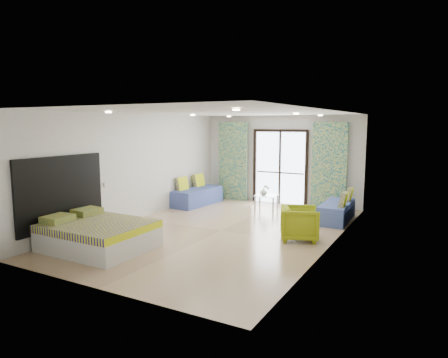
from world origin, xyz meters
The scene contains 24 objects.
floor centered at (0.00, 0.00, 0.00)m, with size 5.00×7.50×0.01m, color tan, non-canonical shape.
ceiling centered at (0.00, 0.00, 2.70)m, with size 5.00×7.50×0.01m, color silver, non-canonical shape.
wall_back centered at (0.00, 3.75, 1.35)m, with size 5.00×0.01×2.70m, color silver, non-canonical shape.
wall_front centered at (0.00, -3.75, 1.35)m, with size 5.00×0.01×2.70m, color silver, non-canonical shape.
wall_left centered at (-2.50, 0.00, 1.35)m, with size 0.01×7.50×2.70m, color silver, non-canonical shape.
wall_right centered at (2.50, 0.00, 1.35)m, with size 0.01×7.50×2.70m, color silver, non-canonical shape.
balcony_door centered at (0.00, 3.72, 1.26)m, with size 1.76×0.08×2.28m.
balcony_rail centered at (0.00, 3.73, 0.95)m, with size 1.52×0.03×0.04m, color #595451.
curtain_left centered at (-1.55, 3.57, 1.25)m, with size 1.00×0.10×2.50m, color silver.
curtain_right centered at (1.55, 3.57, 1.25)m, with size 1.00×0.10×2.50m, color silver.
downlight_a centered at (-1.40, -2.00, 2.67)m, with size 0.12×0.12×0.02m, color #FFE0B2.
downlight_b centered at (1.40, -2.00, 2.67)m, with size 0.12×0.12×0.02m, color #FFE0B2.
downlight_c centered at (-1.40, 1.00, 2.67)m, with size 0.12×0.12×0.02m, color #FFE0B2.
downlight_d centered at (1.40, 1.00, 2.67)m, with size 0.12×0.12×0.02m, color #FFE0B2.
downlight_e centered at (-1.40, 3.00, 2.67)m, with size 0.12×0.12×0.02m, color #FFE0B2.
downlight_f centered at (1.40, 3.00, 2.67)m, with size 0.12×0.12×0.02m, color #FFE0B2.
headboard centered at (-2.46, -2.34, 1.05)m, with size 0.06×2.10×1.50m, color black.
switch_plate centered at (-2.47, -1.09, 1.05)m, with size 0.02×0.10×0.10m, color silver.
bed centered at (-1.48, -2.34, 0.28)m, with size 1.94×1.59×0.67m.
daybed_left centered at (-2.12, 2.27, 0.28)m, with size 0.81×1.84×0.89m.
daybed_right centered at (2.12, 2.25, 0.26)m, with size 0.70×1.69×0.83m.
coffee_table centered at (-0.03, 2.74, 0.36)m, with size 0.69×0.69×0.70m.
vase centered at (-0.09, 2.67, 0.50)m, with size 0.21×0.21×0.21m, color white.
armchair centered at (1.81, 0.18, 0.39)m, with size 0.76×0.71×0.78m, color #93A315.
Camera 1 is at (4.37, -7.81, 2.44)m, focal length 32.00 mm.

